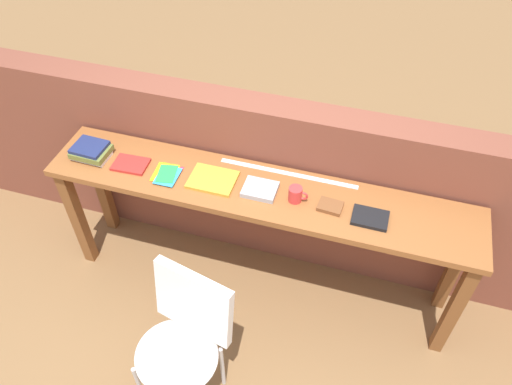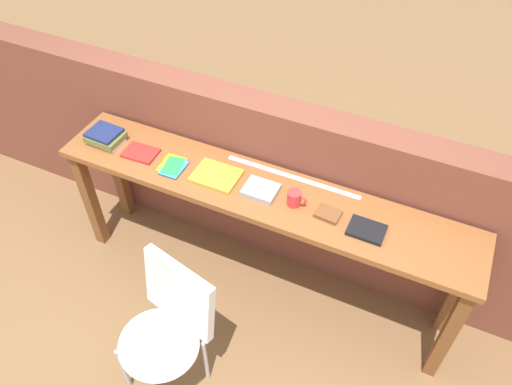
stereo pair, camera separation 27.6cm
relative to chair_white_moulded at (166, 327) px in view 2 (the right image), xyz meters
The scene contains 13 objects.
ground_plane 0.75m from the chair_white_moulded, 71.96° to the left, with size 40.00×40.00×0.00m, color brown.
brick_wall_back 1.16m from the chair_white_moulded, 81.82° to the left, with size 6.00×0.20×1.22m, color brown.
sideboard 0.85m from the chair_white_moulded, 78.44° to the left, with size 2.50×0.44×0.88m.
chair_white_moulded is the anchor object (origin of this frame).
book_stack_leftmost 1.24m from the chair_white_moulded, 138.12° to the left, with size 0.22×0.18×0.08m.
magazine_cycling 1.05m from the chair_white_moulded, 128.32° to the left, with size 0.20×0.14×0.02m, color red.
pamphlet_pile_colourful 0.93m from the chair_white_moulded, 116.23° to the left, with size 0.16×0.19×0.01m.
book_open_centre 0.88m from the chair_white_moulded, 97.56° to the left, with size 0.26×0.21×0.02m, color gold.
book_grey_hardcover 0.89m from the chair_white_moulded, 77.30° to the left, with size 0.19×0.15×0.03m, color #9E9EA3.
mug 0.96m from the chair_white_moulded, 63.85° to the left, with size 0.11×0.08×0.09m.
leather_journal_brown 1.04m from the chair_white_moulded, 53.42° to the left, with size 0.13×0.10×0.02m, color brown.
book_repair_rightmost 1.16m from the chair_white_moulded, 43.61° to the left, with size 0.19×0.14×0.02m, color black.
ruler_metal_back_edge 1.08m from the chair_white_moulded, 73.26° to the left, with size 0.82×0.03×0.00m, color silver.
Camera 2 is at (0.81, -1.50, 2.87)m, focal length 35.00 mm.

